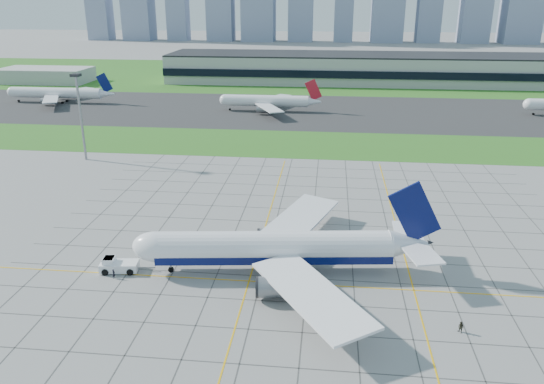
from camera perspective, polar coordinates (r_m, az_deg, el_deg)
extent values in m
plane|color=#969691|center=(94.09, 3.81, -9.27)|extent=(1400.00, 1400.00, 0.00)
cube|color=#316E1F|center=(178.00, 5.17, 5.12)|extent=(700.00, 35.00, 0.04)
cube|color=#383838|center=(231.54, 5.51, 8.66)|extent=(700.00, 75.00, 0.04)
cube|color=#316E1F|center=(340.02, 5.87, 12.35)|extent=(700.00, 145.00, 0.04)
cube|color=#474744|center=(114.72, -20.73, -4.94)|extent=(0.18, 130.00, 0.02)
cube|color=#474744|center=(111.41, -17.04, -5.24)|extent=(0.18, 130.00, 0.02)
cube|color=#474744|center=(108.59, -13.13, -5.54)|extent=(0.18, 130.00, 0.02)
cube|color=#474744|center=(106.29, -9.03, -5.83)|extent=(0.18, 130.00, 0.02)
cube|color=#474744|center=(104.56, -4.77, -6.09)|extent=(0.18, 130.00, 0.02)
cube|color=#474744|center=(103.43, -0.39, -6.32)|extent=(0.18, 130.00, 0.02)
cube|color=#474744|center=(102.90, 4.07, -6.53)|extent=(0.18, 130.00, 0.02)
cube|color=#474744|center=(103.00, 8.55, -6.69)|extent=(0.18, 130.00, 0.02)
cube|color=#474744|center=(103.71, 13.00, -6.81)|extent=(0.18, 130.00, 0.02)
cube|color=#474744|center=(105.03, 17.36, -6.89)|extent=(0.18, 130.00, 0.02)
cube|color=#474744|center=(106.93, 21.59, -6.93)|extent=(0.18, 130.00, 0.02)
cube|color=#474744|center=(109.39, 25.66, -6.94)|extent=(0.18, 130.00, 0.02)
cube|color=#474744|center=(74.16, 2.89, -18.41)|extent=(110.00, 0.18, 0.02)
cube|color=#474744|center=(80.55, 3.25, -14.86)|extent=(110.00, 0.18, 0.02)
cube|color=#474744|center=(87.22, 3.55, -11.84)|extent=(110.00, 0.18, 0.02)
cube|color=#474744|center=(94.08, 3.81, -9.26)|extent=(110.00, 0.18, 0.02)
cube|color=#474744|center=(101.12, 4.02, -7.04)|extent=(110.00, 0.18, 0.02)
cube|color=#474744|center=(108.29, 4.21, -5.10)|extent=(110.00, 0.18, 0.02)
cube|color=#474744|center=(115.57, 4.37, -3.41)|extent=(110.00, 0.18, 0.02)
cube|color=#474744|center=(122.94, 4.51, -1.92)|extent=(110.00, 0.18, 0.02)
cube|color=#474744|center=(130.38, 4.63, -0.60)|extent=(110.00, 0.18, 0.02)
cube|color=#474744|center=(137.89, 4.74, 0.58)|extent=(110.00, 0.18, 0.02)
cube|color=#474744|center=(145.44, 4.84, 1.64)|extent=(110.00, 0.18, 0.02)
cube|color=#474744|center=(153.05, 4.93, 2.59)|extent=(110.00, 0.18, 0.02)
cube|color=#F5B30C|center=(92.35, 3.75, -9.87)|extent=(120.00, 0.25, 0.03)
cube|color=#F5B30C|center=(112.61, -0.81, -4.01)|extent=(0.25, 100.00, 0.03)
cube|color=#F5B30C|center=(112.91, 13.48, -4.53)|extent=(0.25, 100.00, 0.03)
cube|color=#B7B7B2|center=(316.45, 13.30, 12.71)|extent=(260.00, 42.00, 15.00)
cube|color=black|center=(295.35, 13.76, 12.07)|extent=(260.00, 1.00, 4.00)
cube|color=black|center=(315.57, 13.42, 14.13)|extent=(260.00, 42.00, 0.80)
cube|color=#B7B7B2|center=(336.84, -23.18, 11.48)|extent=(50.00, 25.00, 8.00)
cylinder|color=gray|center=(167.35, -19.84, 7.42)|extent=(0.70, 0.70, 25.00)
cube|color=black|center=(165.25, -20.37, 11.71)|extent=(2.50, 2.50, 0.80)
cube|color=#7F8BA6|center=(656.03, -18.10, 18.28)|extent=(24.00, 21.60, 68.00)
cube|color=#7F8BA6|center=(607.31, -1.46, 19.40)|extent=(35.00, 31.50, 74.00)
cube|color=#7F8BA6|center=(610.32, 16.55, 18.06)|extent=(24.00, 21.60, 62.00)
cube|color=#7F8BA6|center=(632.13, 25.37, 17.89)|extent=(36.00, 32.40, 80.00)
cylinder|color=white|center=(93.80, 0.21, -5.84)|extent=(41.73, 10.34, 5.40)
cube|color=#070F48|center=(94.56, 0.21, -6.77)|extent=(41.69, 9.98, 1.44)
ellipsoid|color=white|center=(95.77, -12.33, -5.77)|extent=(9.22, 6.40, 5.40)
cube|color=black|center=(96.00, -13.51, -5.51)|extent=(2.31, 3.10, 0.54)
cone|color=white|center=(96.99, 14.51, -5.44)|extent=(7.76, 5.96, 5.13)
cube|color=#070F48|center=(94.71, 15.09, -2.14)|extent=(9.79, 1.63, 11.48)
cube|color=white|center=(107.46, 2.98, -2.87)|extent=(15.90, 26.45, 0.87)
cube|color=white|center=(81.85, 4.22, -10.81)|extent=(20.49, 25.55, 0.87)
cylinder|color=slate|center=(103.48, 0.13, -4.88)|extent=(6.22, 4.10, 3.42)
cylinder|color=slate|center=(86.76, 0.31, -10.19)|extent=(6.22, 4.10, 3.42)
cylinder|color=gray|center=(97.08, -10.84, -7.84)|extent=(0.36, 0.36, 2.34)
cylinder|color=black|center=(97.40, -10.82, -8.19)|extent=(1.04, 0.57, 0.99)
cylinder|color=black|center=(98.54, 2.82, -7.41)|extent=(1.29, 1.21, 1.17)
cylinder|color=black|center=(93.50, 3.03, -9.05)|extent=(1.29, 1.21, 1.17)
cube|color=white|center=(99.59, -16.08, -7.67)|extent=(6.93, 3.85, 1.54)
cube|color=white|center=(99.57, -17.12, -7.08)|extent=(2.26, 2.64, 1.21)
cube|color=black|center=(99.48, -17.14, -6.97)|extent=(2.01, 2.40, 0.77)
cube|color=gray|center=(98.59, -13.38, -7.92)|extent=(3.30, 0.59, 0.20)
cylinder|color=black|center=(101.58, -17.06, -7.45)|extent=(1.27, 0.69, 1.21)
cylinder|color=black|center=(99.16, -17.50, -8.21)|extent=(1.27, 0.69, 1.21)
cylinder|color=black|center=(100.43, -14.63, -7.53)|extent=(1.27, 0.69, 1.21)
cylinder|color=black|center=(97.99, -15.01, -8.30)|extent=(1.27, 0.69, 1.21)
imported|color=black|center=(97.62, -16.66, -8.43)|extent=(0.51, 0.68, 1.70)
imported|color=#28261A|center=(84.58, 19.65, -13.55)|extent=(1.11, 1.11, 1.81)
cylinder|color=white|center=(268.34, -22.20, 9.84)|extent=(42.86, 4.80, 4.80)
cube|color=#081253|center=(257.25, -17.57, 11.13)|extent=(7.46, 0.40, 9.15)
cube|color=white|center=(276.74, -20.57, 10.16)|extent=(13.89, 20.66, 0.40)
cube|color=white|center=(257.54, -22.70, 9.21)|extent=(13.89, 20.66, 0.40)
cylinder|color=black|center=(269.26, -21.19, 9.14)|extent=(1.00, 1.00, 1.00)
cylinder|color=black|center=(265.42, -21.61, 8.94)|extent=(1.00, 1.00, 1.00)
cylinder|color=white|center=(229.67, -0.61, 9.79)|extent=(35.88, 4.80, 4.80)
cube|color=red|center=(227.32, 4.47, 10.90)|extent=(7.46, 0.40, 9.15)
cube|color=white|center=(240.29, 0.31, 10.06)|extent=(13.89, 20.66, 0.40)
cube|color=white|center=(218.80, -0.30, 9.05)|extent=(13.89, 20.66, 0.40)
cylinder|color=black|center=(232.24, 0.20, 8.90)|extent=(1.00, 1.00, 1.00)
cylinder|color=black|center=(227.95, 0.08, 8.69)|extent=(1.00, 1.00, 1.00)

